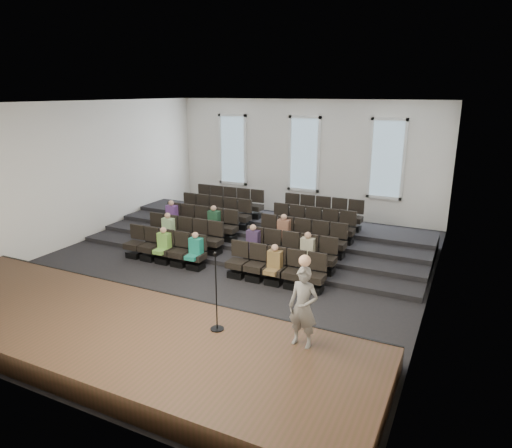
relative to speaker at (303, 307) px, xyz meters
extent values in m
plane|color=black|center=(-4.06, 4.11, -1.31)|extent=(14.00, 14.00, 0.00)
cube|color=white|center=(-4.06, 4.11, 3.70)|extent=(12.00, 14.00, 0.02)
cube|color=white|center=(-4.06, 11.13, 1.19)|extent=(12.00, 0.04, 5.00)
cube|color=white|center=(-4.06, -2.91, 1.19)|extent=(12.00, 0.04, 5.00)
cube|color=white|center=(-10.08, 4.11, 1.19)|extent=(0.04, 14.00, 5.00)
cube|color=white|center=(1.96, 4.11, 1.19)|extent=(0.04, 14.00, 5.00)
cube|color=#41281B|center=(-4.06, -0.99, -1.06)|extent=(11.80, 3.60, 0.50)
cube|color=black|center=(-4.06, 0.78, -1.06)|extent=(11.80, 0.06, 0.52)
cube|color=black|center=(-4.06, 6.43, -1.24)|extent=(11.80, 4.80, 0.15)
cube|color=black|center=(-4.06, 6.96, -1.16)|extent=(11.80, 3.75, 0.30)
cube|color=black|center=(-4.06, 7.48, -1.09)|extent=(11.80, 2.70, 0.45)
cube|color=black|center=(-4.06, 8.01, -1.01)|extent=(11.80, 1.65, 0.60)
cube|color=black|center=(-7.19, 3.51, -1.21)|extent=(0.47, 0.43, 0.20)
cube|color=black|center=(-7.19, 3.51, -0.90)|extent=(0.55, 0.50, 0.19)
cube|color=black|center=(-7.19, 3.72, -0.49)|extent=(0.55, 0.08, 0.50)
cube|color=black|center=(-6.59, 3.51, -1.21)|extent=(0.47, 0.43, 0.20)
cube|color=black|center=(-6.59, 3.51, -0.90)|extent=(0.55, 0.50, 0.19)
cube|color=black|center=(-6.59, 3.72, -0.49)|extent=(0.55, 0.08, 0.50)
cube|color=black|center=(-5.99, 3.51, -1.21)|extent=(0.47, 0.43, 0.20)
cube|color=black|center=(-5.99, 3.51, -0.90)|extent=(0.55, 0.50, 0.19)
cube|color=black|center=(-5.99, 3.72, -0.49)|extent=(0.55, 0.08, 0.50)
cube|color=black|center=(-5.39, 3.51, -1.21)|extent=(0.47, 0.43, 0.20)
cube|color=black|center=(-5.39, 3.51, -0.90)|extent=(0.55, 0.50, 0.19)
cube|color=black|center=(-5.39, 3.72, -0.49)|extent=(0.55, 0.08, 0.50)
cube|color=black|center=(-4.79, 3.51, -1.21)|extent=(0.47, 0.43, 0.20)
cube|color=black|center=(-4.79, 3.51, -0.90)|extent=(0.55, 0.50, 0.19)
cube|color=black|center=(-4.79, 3.72, -0.49)|extent=(0.55, 0.08, 0.50)
cube|color=black|center=(-3.34, 3.51, -1.21)|extent=(0.47, 0.43, 0.20)
cube|color=black|center=(-3.34, 3.51, -0.90)|extent=(0.55, 0.50, 0.19)
cube|color=black|center=(-3.34, 3.72, -0.49)|extent=(0.55, 0.08, 0.50)
cube|color=black|center=(-2.74, 3.51, -1.21)|extent=(0.47, 0.43, 0.20)
cube|color=black|center=(-2.74, 3.51, -0.90)|extent=(0.55, 0.50, 0.19)
cube|color=black|center=(-2.74, 3.72, -0.49)|extent=(0.55, 0.08, 0.50)
cube|color=black|center=(-2.14, 3.51, -1.21)|extent=(0.47, 0.43, 0.20)
cube|color=black|center=(-2.14, 3.51, -0.90)|extent=(0.55, 0.50, 0.19)
cube|color=black|center=(-2.14, 3.72, -0.49)|extent=(0.55, 0.08, 0.50)
cube|color=black|center=(-1.54, 3.51, -1.21)|extent=(0.47, 0.43, 0.20)
cube|color=black|center=(-1.54, 3.51, -0.90)|extent=(0.55, 0.50, 0.19)
cube|color=black|center=(-1.54, 3.72, -0.49)|extent=(0.55, 0.08, 0.50)
cube|color=black|center=(-0.94, 3.51, -1.21)|extent=(0.47, 0.43, 0.20)
cube|color=black|center=(-0.94, 3.51, -0.90)|extent=(0.55, 0.50, 0.19)
cube|color=black|center=(-0.94, 3.72, -0.49)|extent=(0.55, 0.08, 0.50)
cube|color=black|center=(-7.19, 4.56, -1.06)|extent=(0.47, 0.43, 0.20)
cube|color=black|center=(-7.19, 4.56, -0.75)|extent=(0.55, 0.50, 0.19)
cube|color=black|center=(-7.19, 4.77, -0.34)|extent=(0.55, 0.08, 0.50)
cube|color=black|center=(-6.59, 4.56, -1.06)|extent=(0.47, 0.43, 0.20)
cube|color=black|center=(-6.59, 4.56, -0.75)|extent=(0.55, 0.50, 0.19)
cube|color=black|center=(-6.59, 4.77, -0.34)|extent=(0.55, 0.08, 0.50)
cube|color=black|center=(-5.99, 4.56, -1.06)|extent=(0.47, 0.43, 0.20)
cube|color=black|center=(-5.99, 4.56, -0.75)|extent=(0.55, 0.50, 0.19)
cube|color=black|center=(-5.99, 4.77, -0.34)|extent=(0.55, 0.08, 0.50)
cube|color=black|center=(-5.39, 4.56, -1.06)|extent=(0.47, 0.43, 0.20)
cube|color=black|center=(-5.39, 4.56, -0.75)|extent=(0.55, 0.50, 0.19)
cube|color=black|center=(-5.39, 4.77, -0.34)|extent=(0.55, 0.08, 0.50)
cube|color=black|center=(-4.79, 4.56, -1.06)|extent=(0.47, 0.43, 0.20)
cube|color=black|center=(-4.79, 4.56, -0.75)|extent=(0.55, 0.50, 0.19)
cube|color=black|center=(-4.79, 4.77, -0.34)|extent=(0.55, 0.08, 0.50)
cube|color=black|center=(-3.34, 4.56, -1.06)|extent=(0.47, 0.43, 0.20)
cube|color=black|center=(-3.34, 4.56, -0.75)|extent=(0.55, 0.50, 0.19)
cube|color=black|center=(-3.34, 4.77, -0.34)|extent=(0.55, 0.08, 0.50)
cube|color=black|center=(-2.74, 4.56, -1.06)|extent=(0.47, 0.43, 0.20)
cube|color=black|center=(-2.74, 4.56, -0.75)|extent=(0.55, 0.50, 0.19)
cube|color=black|center=(-2.74, 4.77, -0.34)|extent=(0.55, 0.08, 0.50)
cube|color=black|center=(-2.14, 4.56, -1.06)|extent=(0.47, 0.43, 0.20)
cube|color=black|center=(-2.14, 4.56, -0.75)|extent=(0.55, 0.50, 0.19)
cube|color=black|center=(-2.14, 4.77, -0.34)|extent=(0.55, 0.08, 0.50)
cube|color=black|center=(-1.54, 4.56, -1.06)|extent=(0.47, 0.43, 0.20)
cube|color=black|center=(-1.54, 4.56, -0.75)|extent=(0.55, 0.50, 0.19)
cube|color=black|center=(-1.54, 4.77, -0.34)|extent=(0.55, 0.08, 0.50)
cube|color=black|center=(-0.94, 4.56, -1.06)|extent=(0.47, 0.43, 0.20)
cube|color=black|center=(-0.94, 4.56, -0.75)|extent=(0.55, 0.50, 0.19)
cube|color=black|center=(-0.94, 4.77, -0.34)|extent=(0.55, 0.08, 0.50)
cube|color=black|center=(-7.19, 5.61, -0.91)|extent=(0.47, 0.42, 0.20)
cube|color=black|center=(-7.19, 5.61, -0.60)|extent=(0.55, 0.50, 0.19)
cube|color=black|center=(-7.19, 5.82, -0.19)|extent=(0.55, 0.08, 0.50)
cube|color=black|center=(-6.59, 5.61, -0.91)|extent=(0.47, 0.42, 0.20)
cube|color=black|center=(-6.59, 5.61, -0.60)|extent=(0.55, 0.50, 0.19)
cube|color=black|center=(-6.59, 5.82, -0.19)|extent=(0.55, 0.08, 0.50)
cube|color=black|center=(-5.99, 5.61, -0.91)|extent=(0.47, 0.42, 0.20)
cube|color=black|center=(-5.99, 5.61, -0.60)|extent=(0.55, 0.50, 0.19)
cube|color=black|center=(-5.99, 5.82, -0.19)|extent=(0.55, 0.08, 0.50)
cube|color=black|center=(-5.39, 5.61, -0.91)|extent=(0.47, 0.42, 0.20)
cube|color=black|center=(-5.39, 5.61, -0.60)|extent=(0.55, 0.50, 0.19)
cube|color=black|center=(-5.39, 5.82, -0.19)|extent=(0.55, 0.08, 0.50)
cube|color=black|center=(-4.79, 5.61, -0.91)|extent=(0.47, 0.42, 0.20)
cube|color=black|center=(-4.79, 5.61, -0.60)|extent=(0.55, 0.50, 0.19)
cube|color=black|center=(-4.79, 5.82, -0.19)|extent=(0.55, 0.08, 0.50)
cube|color=black|center=(-3.34, 5.61, -0.91)|extent=(0.47, 0.42, 0.20)
cube|color=black|center=(-3.34, 5.61, -0.60)|extent=(0.55, 0.50, 0.19)
cube|color=black|center=(-3.34, 5.82, -0.19)|extent=(0.55, 0.08, 0.50)
cube|color=black|center=(-2.74, 5.61, -0.91)|extent=(0.47, 0.42, 0.20)
cube|color=black|center=(-2.74, 5.61, -0.60)|extent=(0.55, 0.50, 0.19)
cube|color=black|center=(-2.74, 5.82, -0.19)|extent=(0.55, 0.08, 0.50)
cube|color=black|center=(-2.14, 5.61, -0.91)|extent=(0.47, 0.42, 0.20)
cube|color=black|center=(-2.14, 5.61, -0.60)|extent=(0.55, 0.50, 0.19)
cube|color=black|center=(-2.14, 5.82, -0.19)|extent=(0.55, 0.08, 0.50)
cube|color=black|center=(-1.54, 5.61, -0.91)|extent=(0.47, 0.42, 0.20)
cube|color=black|center=(-1.54, 5.61, -0.60)|extent=(0.55, 0.50, 0.19)
cube|color=black|center=(-1.54, 5.82, -0.19)|extent=(0.55, 0.08, 0.50)
cube|color=black|center=(-0.94, 5.61, -0.91)|extent=(0.47, 0.42, 0.20)
cube|color=black|center=(-0.94, 5.61, -0.60)|extent=(0.55, 0.50, 0.19)
cube|color=black|center=(-0.94, 5.82, -0.19)|extent=(0.55, 0.08, 0.50)
cube|color=black|center=(-7.19, 6.66, -0.76)|extent=(0.47, 0.42, 0.20)
cube|color=black|center=(-7.19, 6.66, -0.45)|extent=(0.55, 0.50, 0.19)
cube|color=black|center=(-7.19, 6.87, -0.04)|extent=(0.55, 0.08, 0.50)
cube|color=black|center=(-6.59, 6.66, -0.76)|extent=(0.47, 0.42, 0.20)
cube|color=black|center=(-6.59, 6.66, -0.45)|extent=(0.55, 0.50, 0.19)
cube|color=black|center=(-6.59, 6.87, -0.04)|extent=(0.55, 0.08, 0.50)
cube|color=black|center=(-5.99, 6.66, -0.76)|extent=(0.47, 0.42, 0.20)
cube|color=black|center=(-5.99, 6.66, -0.45)|extent=(0.55, 0.50, 0.19)
cube|color=black|center=(-5.99, 6.87, -0.04)|extent=(0.55, 0.08, 0.50)
cube|color=black|center=(-5.39, 6.66, -0.76)|extent=(0.47, 0.42, 0.20)
cube|color=black|center=(-5.39, 6.66, -0.45)|extent=(0.55, 0.50, 0.19)
cube|color=black|center=(-5.39, 6.87, -0.04)|extent=(0.55, 0.08, 0.50)
cube|color=black|center=(-4.79, 6.66, -0.76)|extent=(0.47, 0.42, 0.20)
cube|color=black|center=(-4.79, 6.66, -0.45)|extent=(0.55, 0.50, 0.19)
cube|color=black|center=(-4.79, 6.87, -0.04)|extent=(0.55, 0.08, 0.50)
cube|color=black|center=(-3.34, 6.66, -0.76)|extent=(0.47, 0.42, 0.20)
cube|color=black|center=(-3.34, 6.66, -0.45)|extent=(0.55, 0.50, 0.19)
cube|color=black|center=(-3.34, 6.87, -0.04)|extent=(0.55, 0.08, 0.50)
cube|color=black|center=(-2.74, 6.66, -0.76)|extent=(0.47, 0.42, 0.20)
cube|color=black|center=(-2.74, 6.66, -0.45)|extent=(0.55, 0.50, 0.19)
cube|color=black|center=(-2.74, 6.87, -0.04)|extent=(0.55, 0.08, 0.50)
cube|color=black|center=(-2.14, 6.66, -0.76)|extent=(0.47, 0.42, 0.20)
cube|color=black|center=(-2.14, 6.66, -0.45)|extent=(0.55, 0.50, 0.19)
cube|color=black|center=(-2.14, 6.87, -0.04)|extent=(0.55, 0.08, 0.50)
cube|color=black|center=(-1.54, 6.66, -0.76)|extent=(0.47, 0.42, 0.20)
cube|color=black|center=(-1.54, 6.66, -0.45)|extent=(0.55, 0.50, 0.19)
cube|color=black|center=(-1.54, 6.87, -0.04)|extent=(0.55, 0.08, 0.50)
cube|color=black|center=(-0.94, 6.66, -0.76)|extent=(0.47, 0.42, 0.20)
cube|color=black|center=(-0.94, 6.66, -0.45)|extent=(0.55, 0.50, 0.19)
cube|color=black|center=(-0.94, 6.87, -0.04)|extent=(0.55, 0.08, 0.50)
cube|color=black|center=(-7.19, 7.71, -0.61)|extent=(0.47, 0.42, 0.20)
cube|color=black|center=(-7.19, 7.71, -0.30)|extent=(0.55, 0.50, 0.19)
cube|color=black|center=(-7.19, 7.92, 0.11)|extent=(0.55, 0.08, 0.50)
cube|color=black|center=(-6.59, 7.71, -0.61)|extent=(0.47, 0.42, 0.20)
cube|color=black|center=(-6.59, 7.71, -0.30)|extent=(0.55, 0.50, 0.19)
cube|color=black|center=(-6.59, 7.92, 0.11)|extent=(0.55, 0.08, 0.50)
cube|color=black|center=(-5.99, 7.71, -0.61)|extent=(0.47, 0.42, 0.20)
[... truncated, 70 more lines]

